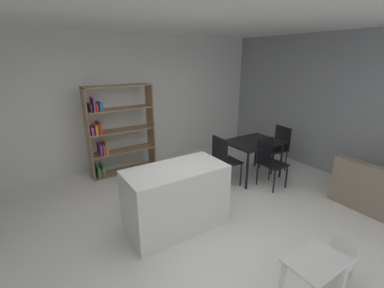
# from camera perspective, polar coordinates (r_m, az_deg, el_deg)

# --- Properties ---
(ground_plane) EXTENTS (9.39, 9.39, 0.00)m
(ground_plane) POSITION_cam_1_polar(r_m,az_deg,el_deg) (4.04, 1.70, -17.25)
(ground_plane) COLOR silver
(ceiling_slab) EXTENTS (6.83, 5.91, 0.06)m
(ceiling_slab) POSITION_cam_1_polar(r_m,az_deg,el_deg) (3.32, 2.22, 27.11)
(ceiling_slab) COLOR white
(ceiling_slab) RESTS_ON ground_plane
(back_partition) EXTENTS (6.83, 0.06, 2.83)m
(back_partition) POSITION_cam_1_polar(r_m,az_deg,el_deg) (6.00, -14.42, 8.81)
(back_partition) COLOR silver
(back_partition) RESTS_ON ground_plane
(right_partition_gray) EXTENTS (0.06, 5.91, 2.83)m
(right_partition_gray) POSITION_cam_1_polar(r_m,az_deg,el_deg) (5.99, 29.79, 6.96)
(right_partition_gray) COLOR gray
(right_partition_gray) RESTS_ON ground_plane
(kitchen_island) EXTENTS (1.40, 0.70, 0.92)m
(kitchen_island) POSITION_cam_1_polar(r_m,az_deg,el_deg) (3.79, -3.47, -11.65)
(kitchen_island) COLOR silver
(kitchen_island) RESTS_ON ground_plane
(open_bookshelf) EXTENTS (1.34, 0.37, 1.83)m
(open_bookshelf) POSITION_cam_1_polar(r_m,az_deg,el_deg) (5.59, -16.49, 2.43)
(open_bookshelf) COLOR #997551
(open_bookshelf) RESTS_ON ground_plane
(child_table) EXTENTS (0.59, 0.40, 0.50)m
(child_table) POSITION_cam_1_polar(r_m,az_deg,el_deg) (3.08, 25.12, -23.15)
(child_table) COLOR silver
(child_table) RESTS_ON ground_plane
(child_chair_right) EXTENTS (0.33, 0.33, 0.52)m
(child_chair_right) POSITION_cam_1_polar(r_m,az_deg,el_deg) (3.51, 29.53, -20.40)
(child_chair_right) COLOR silver
(child_chair_right) RESTS_ON ground_plane
(dining_table) EXTENTS (1.06, 0.82, 0.76)m
(dining_table) POSITION_cam_1_polar(r_m,az_deg,el_deg) (5.37, 13.12, -0.28)
(dining_table) COLOR black
(dining_table) RESTS_ON ground_plane
(dining_chair_window_side) EXTENTS (0.50, 0.48, 0.95)m
(dining_chair_window_side) POSITION_cam_1_polar(r_m,az_deg,el_deg) (5.95, 18.21, -0.14)
(dining_chair_window_side) COLOR black
(dining_chair_window_side) RESTS_ON ground_plane
(dining_chair_island_side) EXTENTS (0.44, 0.46, 0.97)m
(dining_chair_island_side) POSITION_cam_1_polar(r_m,az_deg,el_deg) (4.92, 6.86, -2.91)
(dining_chair_island_side) COLOR black
(dining_chair_island_side) RESTS_ON ground_plane
(dining_chair_near) EXTENTS (0.43, 0.47, 0.90)m
(dining_chair_near) POSITION_cam_1_polar(r_m,az_deg,el_deg) (5.15, 16.38, -3.05)
(dining_chair_near) COLOR black
(dining_chair_near) RESTS_ON ground_plane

